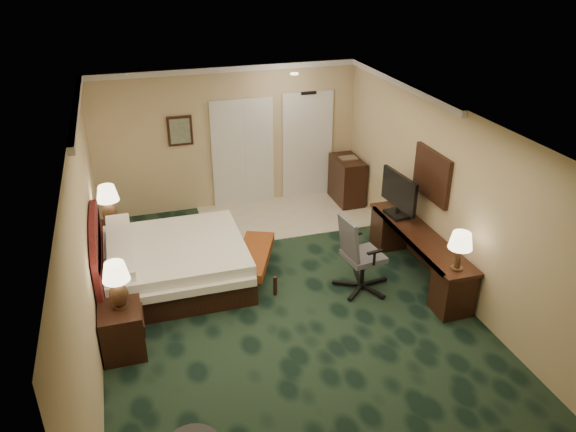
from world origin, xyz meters
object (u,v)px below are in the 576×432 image
object	(u,v)px
nightstand_near	(122,331)
tv	(399,195)
desk	(418,255)
lamp_far	(109,205)
lamp_near	(117,285)
minibar	(347,180)
bed	(177,264)
bed_bench	(254,264)
desk_chair	(364,253)
nightstand_far	(115,241)

from	to	relation	value
nightstand_near	tv	world-z (taller)	tv
desk	nightstand_near	bearing A→B (deg)	-173.06
lamp_far	tv	distance (m)	4.62
lamp_near	minibar	bearing A→B (deg)	37.31
nightstand_near	lamp_near	distance (m)	0.64
desk	minibar	distance (m)	2.88
bed	lamp_near	distance (m)	1.72
desk	tv	xyz separation A→B (m)	(-0.05, 0.69, 0.72)
bed	bed_bench	xyz separation A→B (m)	(1.15, -0.20, -0.10)
desk_chair	bed	bearing A→B (deg)	152.51
lamp_near	minibar	world-z (taller)	lamp_near
bed_bench	minibar	distance (m)	3.28
bed_bench	desk_chair	bearing A→B (deg)	-3.90
desk_chair	minibar	bearing A→B (deg)	64.73
tv	nightstand_far	bearing A→B (deg)	158.77
lamp_near	tv	xyz separation A→B (m)	(4.36, 1.17, 0.11)
bed	desk	size ratio (longest dim) A/B	0.83
nightstand_near	desk_chair	xyz separation A→B (m)	(3.47, 0.46, 0.28)
lamp_far	bed	bearing A→B (deg)	-51.94
lamp_far	bed_bench	distance (m)	2.53
bed	nightstand_far	distance (m)	1.39
nightstand_far	minibar	world-z (taller)	minibar
nightstand_near	lamp_far	bearing A→B (deg)	90.85
nightstand_near	minibar	world-z (taller)	minibar
nightstand_near	desk_chair	size ratio (longest dim) A/B	0.54
minibar	desk	bearing A→B (deg)	-90.00
nightstand_far	minibar	xyz separation A→B (m)	(4.46, 0.90, 0.16)
lamp_far	minibar	xyz separation A→B (m)	(4.47, 0.86, -0.46)
desk	nightstand_far	bearing A→B (deg)	156.15
bed	nightstand_near	size ratio (longest dim) A/B	3.16
bed	tv	distance (m)	3.62
lamp_near	desk	xyz separation A→B (m)	(4.41, 0.48, -0.60)
nightstand_far	desk_chair	distance (m)	4.07
nightstand_far	tv	xyz separation A→B (m)	(4.41, -1.28, 0.79)
tv	bed	bearing A→B (deg)	171.77
bed_bench	desk	world-z (taller)	desk
lamp_near	desk	bearing A→B (deg)	6.25
nightstand_near	tv	bearing A→B (deg)	15.67
nightstand_far	lamp_far	size ratio (longest dim) A/B	0.87
tv	minibar	world-z (taller)	tv
desk	bed	bearing A→B (deg)	166.10
tv	minibar	size ratio (longest dim) A/B	1.02
lamp_near	lamp_far	xyz separation A→B (m)	(-0.06, 2.50, -0.05)
desk	lamp_far	bearing A→B (deg)	155.72
tv	desk_chair	bearing A→B (deg)	-144.95
bed_bench	minibar	size ratio (longest dim) A/B	1.47
desk	bed_bench	bearing A→B (deg)	164.28
lamp_far	minibar	bearing A→B (deg)	10.88
nightstand_near	minibar	size ratio (longest dim) A/B	0.72
nightstand_near	desk	distance (m)	4.47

